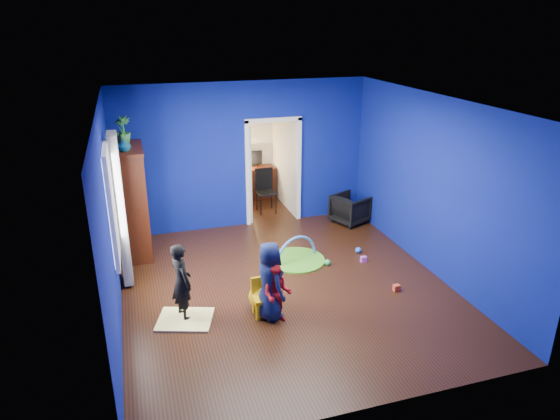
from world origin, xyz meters
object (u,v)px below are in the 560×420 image
object	(u,v)px
hopper_ball	(262,296)
study_desk	(255,183)
crt_tv	(133,199)
kid_chair	(263,299)
armchair	(350,209)
play_mat	(296,260)
child_black	(181,282)
child_navy	(270,281)
folding_chair	(266,192)
tv_armoire	(131,202)
toddler_red	(277,294)
vase	(124,145)

from	to	relation	value
hopper_ball	study_desk	distance (m)	4.84
crt_tv	kid_chair	world-z (taller)	crt_tv
armchair	study_desk	xyz separation A→B (m)	(-1.50, 2.06, 0.07)
hopper_ball	play_mat	size ratio (longest dim) A/B	0.38
child_black	child_navy	xyz separation A→B (m)	(1.17, -0.35, 0.01)
armchair	crt_tv	distance (m)	4.34
crt_tv	folding_chair	size ratio (longest dim) A/B	0.76
tv_armoire	crt_tv	distance (m)	0.06
tv_armoire	hopper_ball	xyz separation A→B (m)	(1.70, -2.48, -0.79)
child_black	folding_chair	distance (m)	4.28
crt_tv	kid_chair	distance (m)	3.21
child_navy	tv_armoire	xyz separation A→B (m)	(-1.75, 2.73, 0.40)
kid_chair	study_desk	xyz separation A→B (m)	(1.15, 4.89, 0.12)
kid_chair	child_navy	bearing A→B (deg)	-44.32
study_desk	toddler_red	bearing A→B (deg)	-101.13
hopper_ball	study_desk	world-z (taller)	study_desk
play_mat	hopper_ball	bearing A→B (deg)	-126.82
child_navy	crt_tv	world-z (taller)	crt_tv
hopper_ball	folding_chair	world-z (taller)	folding_chair
crt_tv	study_desk	world-z (taller)	crt_tv
child_black	crt_tv	world-z (taller)	crt_tv
child_black	hopper_ball	bearing A→B (deg)	-114.75
crt_tv	folding_chair	xyz separation A→B (m)	(2.78, 1.27, -0.56)
study_desk	child_black	bearing A→B (deg)	-115.97
armchair	child_black	size ratio (longest dim) A/B	0.58
tv_armoire	play_mat	distance (m)	3.08
kid_chair	folding_chair	bearing A→B (deg)	72.33
play_mat	crt_tv	bearing A→B (deg)	155.94
armchair	vase	distance (m)	4.69
crt_tv	play_mat	bearing A→B (deg)	-24.06
tv_armoire	kid_chair	world-z (taller)	tv_armoire
hopper_ball	kid_chair	xyz separation A→B (m)	(-0.03, -0.18, 0.06)
child_black	folding_chair	world-z (taller)	child_black
child_navy	play_mat	world-z (taller)	child_navy
crt_tv	hopper_ball	size ratio (longest dim) A/B	1.82
child_navy	folding_chair	bearing A→B (deg)	-29.65
vase	kid_chair	size ratio (longest dim) A/B	0.43
child_black	tv_armoire	distance (m)	2.49
child_navy	study_desk	size ratio (longest dim) A/B	1.31
vase	study_desk	distance (m)	4.15
child_navy	hopper_ball	xyz separation A→B (m)	(-0.05, 0.25, -0.38)
armchair	study_desk	size ratio (longest dim) A/B	0.75
child_navy	tv_armoire	bearing A→B (deg)	17.94
toddler_red	hopper_ball	world-z (taller)	toddler_red
tv_armoire	study_desk	xyz separation A→B (m)	(2.82, 2.23, -0.60)
kid_chair	study_desk	world-z (taller)	study_desk
crt_tv	study_desk	distance (m)	3.62
child_black	folding_chair	size ratio (longest dim) A/B	1.24
child_black	tv_armoire	bearing A→B (deg)	-5.93
vase	armchair	bearing A→B (deg)	6.14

